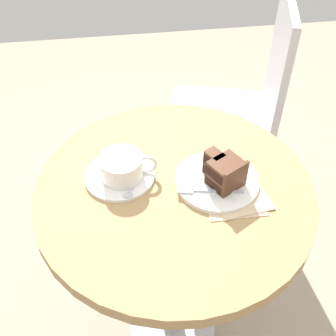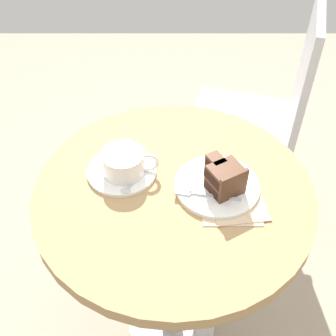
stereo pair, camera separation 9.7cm
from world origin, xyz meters
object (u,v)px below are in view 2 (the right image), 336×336
Objects in this scene: coffee_cup at (124,162)px; cafe_chair at (268,109)px; cake_slice at (223,177)px; saucer at (121,171)px; napkin at (233,203)px; teaspoon at (132,183)px; cake_plate at (217,186)px; fork at (199,194)px.

coffee_cup is 0.15× the size of cafe_chair.
cake_slice reaches higher than coffee_cup.
saucer is 1.56× the size of cake_slice.
napkin is at bearing -59.63° from cake_slice.
teaspoon is (0.02, -0.04, -0.03)m from coffee_cup.
cake_slice reaches higher than teaspoon.
cake_plate is 0.22× the size of cafe_chair.
cake_plate is at bearing -9.00° from cafe_chair.
cafe_chair is (0.46, 0.48, -0.20)m from coffee_cup.
saucer is 0.85× the size of cake_plate.
saucer is at bearing -28.98° from cafe_chair.
napkin is 0.64m from cafe_chair.
coffee_cup is 0.19m from fork.
cafe_chair is at bearing 70.29° from napkin.
saucer is at bearing -116.14° from teaspoon.
cake_plate is 0.61m from cafe_chair.
cake_plate is at bearing -133.64° from fork.
teaspoon is at bearing -57.03° from saucer.
napkin is at bearing -54.27° from cake_plate.
teaspoon is at bearing 177.82° from cake_plate.
cafe_chair is at bearing 45.64° from saucer.
napkin is at bearing -21.17° from saucer.
saucer is 0.23m from cake_plate.
napkin is at bearing 179.29° from fork.
cafe_chair is (0.28, 0.56, -0.18)m from fork.
cafe_chair is (0.24, 0.53, -0.17)m from cake_plate.
fork is (0.17, -0.08, -0.02)m from coffee_cup.
saucer is at bearing 158.83° from napkin.
cake_slice is at bearing 120.37° from napkin.
coffee_cup is at bearing -28.06° from cafe_chair.
fork is at bearing -11.45° from cafe_chair.
cafe_chair is (0.44, 0.52, -0.17)m from teaspoon.
napkin is (0.25, -0.09, -0.04)m from coffee_cup.
teaspoon is 0.10× the size of cafe_chair.
fork is 0.08m from napkin.
saucer is at bearing 146.10° from coffee_cup.
teaspoon is at bearing 175.40° from cake_slice.
saucer reaches higher than napkin.
cake_plate is 1.83× the size of cake_slice.
cafe_chair is at bearing 171.05° from teaspoon.
cake_plate is (0.22, -0.05, -0.03)m from coffee_cup.
coffee_cup is (0.01, -0.01, 0.03)m from saucer.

